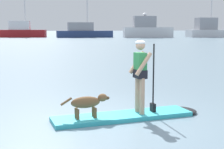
# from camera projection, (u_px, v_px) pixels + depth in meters

# --- Properties ---
(ground_plane) EXTENTS (400.00, 400.00, 0.00)m
(ground_plane) POSITION_uv_depth(u_px,v_px,m) (123.00, 118.00, 7.74)
(ground_plane) COLOR slate
(paddleboard) EXTENTS (3.63, 1.06, 0.10)m
(paddleboard) POSITION_uv_depth(u_px,v_px,m) (132.00, 115.00, 7.81)
(paddleboard) COLOR #33B2BF
(paddleboard) RESTS_ON ground_plane
(person_paddler) EXTENTS (0.63, 0.51, 1.71)m
(person_paddler) POSITION_uv_depth(u_px,v_px,m) (141.00, 71.00, 7.73)
(person_paddler) COLOR tan
(person_paddler) RESTS_ON paddleboard
(dog) EXTENTS (1.14, 0.28, 0.52)m
(dog) POSITION_uv_depth(u_px,v_px,m) (88.00, 103.00, 7.39)
(dog) COLOR brown
(dog) RESTS_ON paddleboard
(moored_boat_far_port) EXTENTS (9.85, 4.59, 9.29)m
(moored_boat_far_port) POSITION_uv_depth(u_px,v_px,m) (22.00, 31.00, 70.71)
(moored_boat_far_port) COLOR maroon
(moored_boat_far_port) RESTS_ON ground_plane
(moored_boat_center) EXTENTS (11.66, 3.00, 10.71)m
(moored_boat_center) POSITION_uv_depth(u_px,v_px,m) (83.00, 32.00, 69.47)
(moored_boat_center) COLOR navy
(moored_boat_center) RESTS_ON ground_plane
(moored_boat_port) EXTENTS (10.39, 3.84, 5.06)m
(moored_boat_port) POSITION_uv_depth(u_px,v_px,m) (147.00, 30.00, 68.42)
(moored_boat_port) COLOR silver
(moored_boat_port) RESTS_ON ground_plane
(moored_boat_starboard) EXTENTS (9.46, 3.92, 11.64)m
(moored_boat_starboard) POSITION_uv_depth(u_px,v_px,m) (208.00, 30.00, 71.60)
(moored_boat_starboard) COLOR silver
(moored_boat_starboard) RESTS_ON ground_plane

